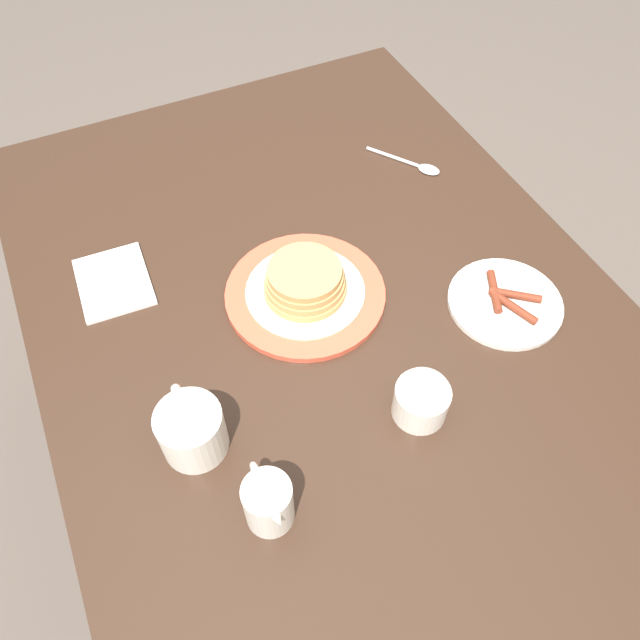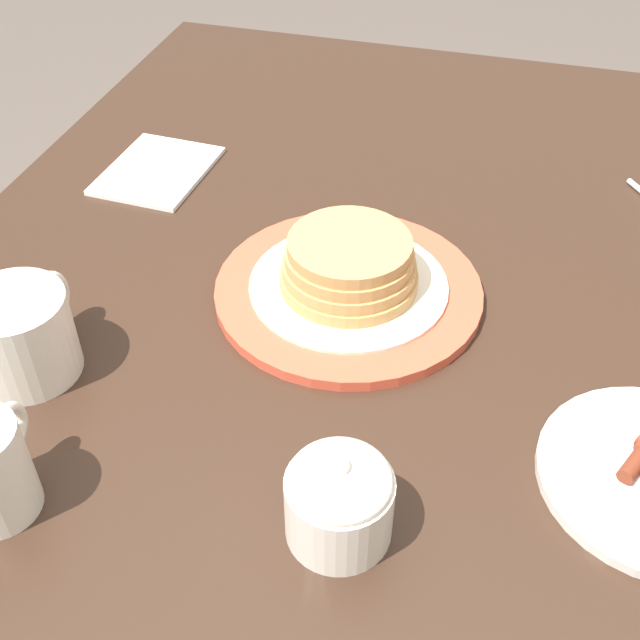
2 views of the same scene
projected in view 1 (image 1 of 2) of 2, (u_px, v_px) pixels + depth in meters
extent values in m
plane|color=#51473F|center=(324.00, 474.00, 1.66)|extent=(8.00, 8.00, 0.00)
cube|color=#332116|center=(327.00, 311.00, 1.08)|extent=(1.35, 0.97, 0.03)
cube|color=#332116|center=(365.00, 186.00, 1.81)|extent=(0.07, 0.07, 0.70)
cube|color=#332116|center=(73.00, 280.00, 1.60)|extent=(0.07, 0.07, 0.70)
cylinder|color=#DB5138|center=(305.00, 294.00, 1.08)|extent=(0.28, 0.28, 0.01)
cylinder|color=beige|center=(305.00, 291.00, 1.07)|extent=(0.21, 0.21, 0.00)
cylinder|color=tan|center=(305.00, 288.00, 1.06)|extent=(0.14, 0.14, 0.01)
cylinder|color=tan|center=(305.00, 282.00, 1.05)|extent=(0.14, 0.14, 0.01)
cylinder|color=tan|center=(305.00, 277.00, 1.04)|extent=(0.13, 0.13, 0.01)
cylinder|color=tan|center=(305.00, 272.00, 1.03)|extent=(0.12, 0.12, 0.01)
cylinder|color=silver|center=(505.00, 303.00, 1.06)|extent=(0.19, 0.19, 0.01)
cylinder|color=maroon|center=(514.00, 307.00, 1.04)|extent=(0.09, 0.04, 0.01)
cylinder|color=maroon|center=(494.00, 291.00, 1.06)|extent=(0.09, 0.05, 0.01)
cylinder|color=maroon|center=(515.00, 295.00, 1.06)|extent=(0.07, 0.08, 0.01)
cylinder|color=silver|center=(192.00, 431.00, 0.88)|extent=(0.10, 0.10, 0.08)
torus|color=silver|center=(182.00, 404.00, 0.91)|extent=(0.06, 0.02, 0.06)
cylinder|color=#472819|center=(188.00, 419.00, 0.85)|extent=(0.08, 0.08, 0.00)
cylinder|color=silver|center=(268.00, 503.00, 0.82)|extent=(0.07, 0.07, 0.09)
cone|color=silver|center=(276.00, 515.00, 0.77)|extent=(0.04, 0.03, 0.04)
torus|color=silver|center=(258.00, 479.00, 0.83)|extent=(0.05, 0.01, 0.05)
cylinder|color=silver|center=(421.00, 402.00, 0.92)|extent=(0.08, 0.08, 0.06)
ellipsoid|color=silver|center=(424.00, 390.00, 0.90)|extent=(0.08, 0.08, 0.03)
sphere|color=silver|center=(425.00, 385.00, 0.88)|extent=(0.01, 0.01, 0.01)
cube|color=white|center=(114.00, 282.00, 1.10)|extent=(0.16, 0.13, 0.01)
cylinder|color=silver|center=(392.00, 157.00, 1.30)|extent=(0.10, 0.07, 0.01)
ellipsoid|color=silver|center=(429.00, 170.00, 1.27)|extent=(0.05, 0.05, 0.01)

